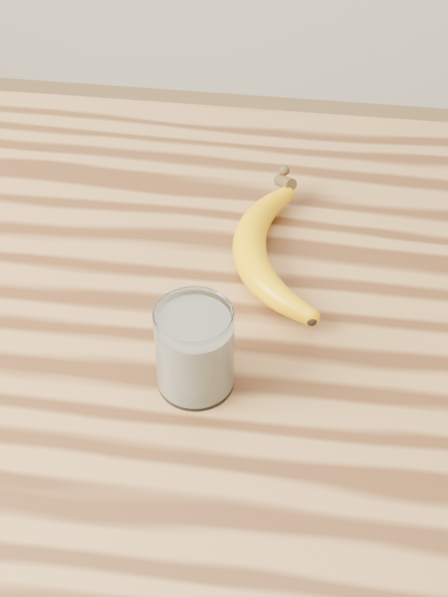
# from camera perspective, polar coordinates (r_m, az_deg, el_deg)

# --- Properties ---
(table) EXTENTS (1.20, 0.80, 0.90)m
(table) POSITION_cam_1_polar(r_m,az_deg,el_deg) (0.99, -8.73, -5.14)
(table) COLOR #A1703D
(table) RESTS_ON ground
(smoothie_glass) EXTENTS (0.07, 0.07, 0.09)m
(smoothie_glass) POSITION_cam_1_polar(r_m,az_deg,el_deg) (0.77, -2.02, -3.59)
(smoothie_glass) COLOR white
(smoothie_glass) RESTS_ON table
(banana) EXTENTS (0.17, 0.32, 0.04)m
(banana) POSITION_cam_1_polar(r_m,az_deg,el_deg) (0.91, 1.70, 3.18)
(banana) COLOR #E8A400
(banana) RESTS_ON table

